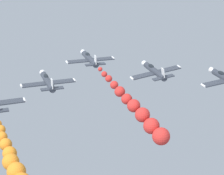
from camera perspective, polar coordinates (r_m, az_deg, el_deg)
The scene contains 4 objects.
airplane_lead at distance 99.45m, azimuth -2.50°, elevation 3.22°, with size 9.56×10.35×2.32m.
smoke_trail_lead at distance 81.41m, azimuth 3.36°, elevation -3.11°, with size 5.96×21.18×7.28m.
airplane_left_inner at distance 89.02m, azimuth -7.18°, elevation 0.69°, with size 9.57×10.35×2.33m.
airplane_right_inner at distance 93.30m, azimuth 4.76°, elevation 1.85°, with size 9.51×10.35×2.74m.
Camera 1 is at (-23.17, -76.19, 106.50)m, focal length 82.11 mm.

